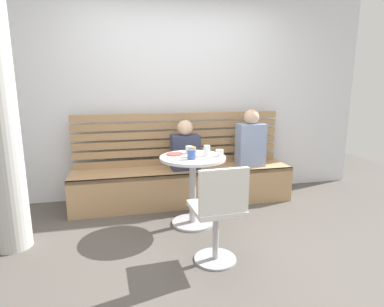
{
  "coord_description": "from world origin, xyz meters",
  "views": [
    {
      "loc": [
        -0.77,
        -2.59,
        1.49
      ],
      "look_at": [
        -0.02,
        0.66,
        0.75
      ],
      "focal_mm": 30.36,
      "sensor_mm": 36.0,
      "label": 1
    }
  ],
  "objects": [
    {
      "name": "cafe_table",
      "position": [
        -0.03,
        0.56,
        0.52
      ],
      "size": [
        0.68,
        0.68,
        0.74
      ],
      "color": "#ADADB2",
      "rests_on": "ground"
    },
    {
      "name": "back_wall",
      "position": [
        0.0,
        1.64,
        1.45
      ],
      "size": [
        5.2,
        0.1,
        2.9
      ],
      "primitive_type": "cube",
      "color": "silver",
      "rests_on": "ground"
    },
    {
      "name": "booth_bench",
      "position": [
        0.0,
        1.2,
        0.22
      ],
      "size": [
        2.7,
        0.52,
        0.44
      ],
      "color": "tan",
      "rests_on": "ground"
    },
    {
      "name": "white_chair",
      "position": [
        -0.0,
        -0.25,
        0.46
      ],
      "size": [
        0.42,
        0.42,
        0.85
      ],
      "color": "#ADADB2",
      "rests_on": "ground"
    },
    {
      "name": "plate_small",
      "position": [
        -0.19,
        0.69,
        0.75
      ],
      "size": [
        0.17,
        0.17,
        0.01
      ],
      "primitive_type": "cylinder",
      "color": "#DB4C42",
      "rests_on": "cafe_table"
    },
    {
      "name": "cup_mug_blue",
      "position": [
        -0.07,
        0.45,
        0.79
      ],
      "size": [
        0.08,
        0.08,
        0.09
      ],
      "primitive_type": "cylinder",
      "color": "#3D5B9E",
      "rests_on": "cafe_table"
    },
    {
      "name": "cup_tumbler_orange",
      "position": [
        -0.03,
        0.56,
        0.79
      ],
      "size": [
        0.07,
        0.07,
        0.1
      ],
      "primitive_type": "cylinder",
      "color": "orange",
      "rests_on": "cafe_table"
    },
    {
      "name": "cup_ceramic_white",
      "position": [
        0.24,
        0.51,
        0.78
      ],
      "size": [
        0.08,
        0.08,
        0.07
      ],
      "primitive_type": "cylinder",
      "color": "white",
      "rests_on": "cafe_table"
    },
    {
      "name": "person_adult",
      "position": [
        0.87,
        1.18,
        0.76
      ],
      "size": [
        0.34,
        0.22,
        0.72
      ],
      "color": "#8C9EC6",
      "rests_on": "booth_bench"
    },
    {
      "name": "cup_glass_short",
      "position": [
        -0.03,
        0.72,
        0.78
      ],
      "size": [
        0.08,
        0.08,
        0.08
      ],
      "primitive_type": "cylinder",
      "color": "silver",
      "rests_on": "cafe_table"
    },
    {
      "name": "person_child_left",
      "position": [
        0.02,
        1.19,
        0.7
      ],
      "size": [
        0.34,
        0.22,
        0.6
      ],
      "color": "#333851",
      "rests_on": "booth_bench"
    },
    {
      "name": "ground",
      "position": [
        0.0,
        0.0,
        0.0
      ],
      "size": [
        8.0,
        8.0,
        0.0
      ],
      "primitive_type": "plane",
      "color": "#514C47"
    },
    {
      "name": "cup_water_clear",
      "position": [
        0.12,
        0.56,
        0.8
      ],
      "size": [
        0.07,
        0.07,
        0.11
      ],
      "primitive_type": "cylinder",
      "color": "white",
      "rests_on": "cafe_table"
    },
    {
      "name": "booth_backrest",
      "position": [
        0.0,
        1.44,
        0.78
      ],
      "size": [
        2.65,
        0.04,
        0.67
      ],
      "color": "#A68157",
      "rests_on": "booth_bench"
    }
  ]
}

